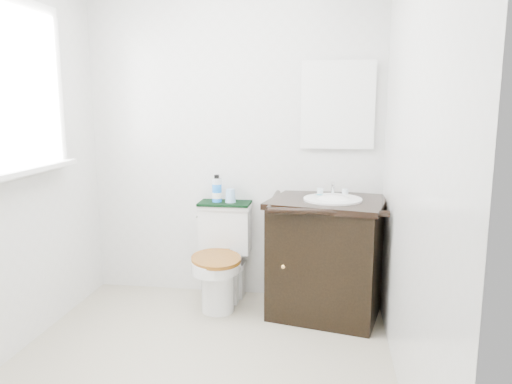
% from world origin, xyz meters
% --- Properties ---
extents(floor, '(2.40, 2.40, 0.00)m').
position_xyz_m(floor, '(0.00, 0.00, 0.00)').
color(floor, '#AAA589').
rests_on(floor, ground).
extents(wall_back, '(2.40, 0.00, 2.40)m').
position_xyz_m(wall_back, '(0.00, 1.20, 1.20)').
color(wall_back, silver).
rests_on(wall_back, ground).
extents(wall_front, '(2.40, 0.00, 2.40)m').
position_xyz_m(wall_front, '(0.00, -1.20, 1.20)').
color(wall_front, silver).
rests_on(wall_front, ground).
extents(wall_right, '(0.00, 2.40, 2.40)m').
position_xyz_m(wall_right, '(1.10, 0.00, 1.20)').
color(wall_right, silver).
rests_on(wall_right, ground).
extents(window, '(0.02, 0.70, 0.90)m').
position_xyz_m(window, '(-1.07, 0.25, 1.55)').
color(window, white).
rests_on(window, wall_left).
extents(mirror, '(0.50, 0.02, 0.60)m').
position_xyz_m(mirror, '(0.76, 1.18, 1.45)').
color(mirror, silver).
rests_on(mirror, wall_back).
extents(toilet, '(0.44, 0.65, 0.72)m').
position_xyz_m(toilet, '(-0.05, 0.97, 0.32)').
color(toilet, white).
rests_on(toilet, floor).
extents(vanity, '(0.87, 0.79, 0.92)m').
position_xyz_m(vanity, '(0.71, 0.90, 0.43)').
color(vanity, black).
rests_on(vanity, floor).
extents(trash_bin, '(0.18, 0.15, 0.26)m').
position_xyz_m(trash_bin, '(0.00, 1.10, 0.14)').
color(trash_bin, silver).
rests_on(trash_bin, floor).
extents(towel, '(0.38, 0.22, 0.02)m').
position_xyz_m(towel, '(-0.05, 1.09, 0.73)').
color(towel, black).
rests_on(towel, toilet).
extents(mouthwash_bottle, '(0.07, 0.07, 0.20)m').
position_xyz_m(mouthwash_bottle, '(-0.11, 1.09, 0.83)').
color(mouthwash_bottle, blue).
rests_on(mouthwash_bottle, towel).
extents(cup, '(0.08, 0.08, 0.10)m').
position_xyz_m(cup, '(-0.01, 1.09, 0.79)').
color(cup, '#8AB6E2').
rests_on(cup, towel).
extents(soap_bar, '(0.07, 0.04, 0.02)m').
position_xyz_m(soap_bar, '(0.65, 0.99, 0.83)').
color(soap_bar, '#1A6D7E').
rests_on(soap_bar, vanity).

